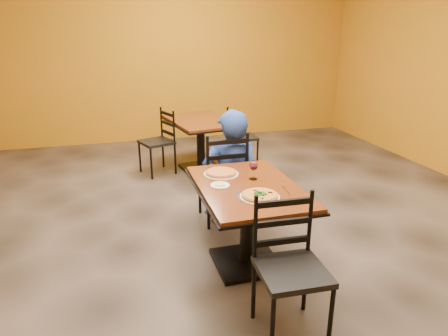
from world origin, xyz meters
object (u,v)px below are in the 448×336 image
object	(u,v)px
chair_main_near	(292,272)
pizza_main	(260,195)
chair_main_far	(222,176)
chair_second_left	(157,142)
chair_second_right	(242,137)
wine_glass	(253,169)
table_second	(201,133)
plate_main	(260,197)
table_main	(247,207)
pizza_far	(221,172)
side_plate	(220,185)
plate_far	(221,174)
diner	(231,167)

from	to	relation	value
chair_main_near	pizza_main	size ratio (longest dim) A/B	3.38
chair_main_far	chair_second_left	bearing A→B (deg)	-73.23
pizza_main	chair_second_right	bearing A→B (deg)	74.16
chair_second_left	wine_glass	distance (m)	2.57
chair_main_near	chair_main_far	world-z (taller)	chair_main_far
chair_second_left	chair_second_right	xyz separation A→B (m)	(1.29, 0.00, -0.02)
table_second	plate_main	size ratio (longest dim) A/B	4.33
table_second	chair_main_far	size ratio (longest dim) A/B	1.34
table_main	chair_second_left	distance (m)	2.65
chair_main_far	chair_second_right	xyz separation A→B (m)	(0.78, 1.68, -0.06)
plate_main	wine_glass	size ratio (longest dim) A/B	1.72
pizza_far	side_plate	bearing A→B (deg)	-107.33
chair_main_near	plate_main	world-z (taller)	chair_main_near
table_main	chair_second_left	xyz separation A→B (m)	(-0.47, 2.61, -0.10)
chair_main_near	plate_far	world-z (taller)	chair_main_near
side_plate	wine_glass	bearing A→B (deg)	13.25
chair_main_near	plate_far	size ratio (longest dim) A/B	3.09
table_second	chair_second_right	world-z (taller)	chair_second_right
plate_far	chair_second_left	bearing A→B (deg)	98.01
chair_second_right	wine_glass	xyz separation A→B (m)	(-0.73, -2.48, 0.40)
chair_second_right	chair_second_left	bearing A→B (deg)	88.91
chair_second_right	plate_far	bearing A→B (deg)	156.12
chair_main_near	chair_second_right	size ratio (longest dim) A/B	1.09
table_main	side_plate	bearing A→B (deg)	167.21
plate_far	pizza_main	bearing A→B (deg)	-75.64
diner	wine_glass	bearing A→B (deg)	95.34
table_main	diner	size ratio (longest dim) A/B	1.01
chair_second_right	plate_far	world-z (taller)	chair_second_right
chair_second_left	plate_far	world-z (taller)	chair_second_left
chair_second_right	pizza_far	xyz separation A→B (m)	(-0.96, -2.29, 0.33)
chair_second_right	pizza_main	bearing A→B (deg)	163.07
chair_main_far	plate_far	bearing A→B (deg)	73.66
chair_second_left	plate_far	distance (m)	2.34
table_main	chair_main_near	xyz separation A→B (m)	(0.01, -0.88, -0.08)
table_main	chair_second_right	size ratio (longest dim) A/B	1.40
chair_main_near	plate_far	xyz separation A→B (m)	(-0.15, 1.20, 0.28)
table_second	plate_main	xyz separation A→B (m)	(-0.17, -2.87, 0.20)
table_main	chair_second_right	distance (m)	2.74
table_main	plate_main	size ratio (longest dim) A/B	3.97
pizza_main	pizza_far	bearing A→B (deg)	104.36
chair_second_left	pizza_main	distance (m)	2.93
table_main	pizza_far	size ratio (longest dim) A/B	4.39
chair_main_far	diner	world-z (taller)	diner
table_second	chair_second_right	distance (m)	0.65
table_second	diner	world-z (taller)	diner
chair_second_left	side_plate	distance (m)	2.59
table_second	plate_far	size ratio (longest dim) A/B	4.33
table_second	chair_main_near	distance (m)	3.50
wine_glass	chair_second_right	bearing A→B (deg)	73.66
table_main	chair_main_near	bearing A→B (deg)	-89.62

